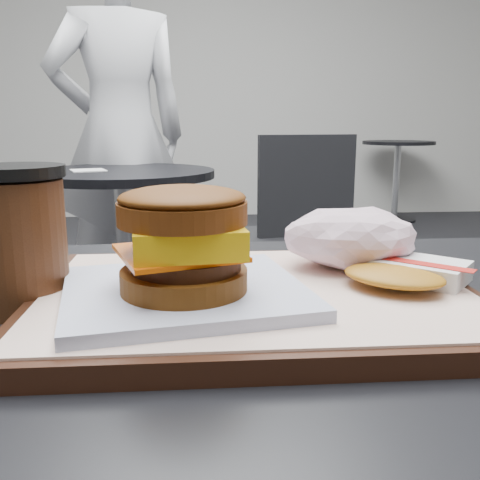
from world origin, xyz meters
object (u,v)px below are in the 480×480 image
at_px(serving_tray, 256,298).
at_px(hash_brown, 405,272).
at_px(neighbor_chair, 276,228).
at_px(patron, 121,135).
at_px(coffee_cup, 19,239).
at_px(crumpled_wrapper, 351,238).
at_px(breakfast_sandwich, 184,253).
at_px(neighbor_table, 124,222).

xyz_separation_m(serving_tray, hash_brown, (0.13, 0.00, 0.02)).
bearing_deg(neighbor_chair, patron, 149.63).
distance_m(neighbor_chair, patron, 0.83).
height_order(hash_brown, coffee_cup, coffee_cup).
distance_m(crumpled_wrapper, patron, 2.02).
relative_size(coffee_cup, neighbor_chair, 0.14).
bearing_deg(breakfast_sandwich, neighbor_table, 99.48).
height_order(breakfast_sandwich, hash_brown, breakfast_sandwich).
bearing_deg(serving_tray, neighbor_table, 101.72).
bearing_deg(neighbor_table, patron, 97.73).
bearing_deg(hash_brown, breakfast_sandwich, -170.72).
bearing_deg(neighbor_chair, neighbor_table, -177.37).
bearing_deg(neighbor_chair, coffee_cup, -105.82).
xyz_separation_m(breakfast_sandwich, neighbor_table, (-0.28, 1.65, -0.28)).
distance_m(breakfast_sandwich, patron, 2.08).
height_order(neighbor_chair, patron, patron).
bearing_deg(coffee_cup, neighbor_table, 94.77).
height_order(breakfast_sandwich, crumpled_wrapper, breakfast_sandwich).
xyz_separation_m(serving_tray, breakfast_sandwich, (-0.06, -0.03, 0.05)).
bearing_deg(breakfast_sandwich, patron, 99.14).
relative_size(crumpled_wrapper, neighbor_chair, 0.15).
distance_m(serving_tray, breakfast_sandwich, 0.08).
height_order(neighbor_table, patron, patron).
distance_m(breakfast_sandwich, neighbor_chair, 1.73).
distance_m(hash_brown, neighbor_table, 1.70).
height_order(serving_tray, neighbor_chair, neighbor_chair).
bearing_deg(neighbor_table, breakfast_sandwich, -80.52).
bearing_deg(breakfast_sandwich, neighbor_chair, 79.22).
bearing_deg(crumpled_wrapper, patron, 104.04).
distance_m(neighbor_table, neighbor_chair, 0.60).
bearing_deg(serving_tray, breakfast_sandwich, -152.67).
height_order(breakfast_sandwich, neighbor_chair, breakfast_sandwich).
distance_m(hash_brown, neighbor_chair, 1.67).
bearing_deg(breakfast_sandwich, coffee_cup, 160.84).
bearing_deg(crumpled_wrapper, hash_brown, -61.69).
bearing_deg(patron, breakfast_sandwich, 77.48).
bearing_deg(crumpled_wrapper, neighbor_chair, 84.29).
bearing_deg(crumpled_wrapper, neighbor_table, 105.65).
relative_size(breakfast_sandwich, patron, 0.13).
distance_m(breakfast_sandwich, hash_brown, 0.20).
bearing_deg(neighbor_chair, breakfast_sandwich, -100.78).
xyz_separation_m(crumpled_wrapper, neighbor_table, (-0.44, 1.56, -0.27)).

